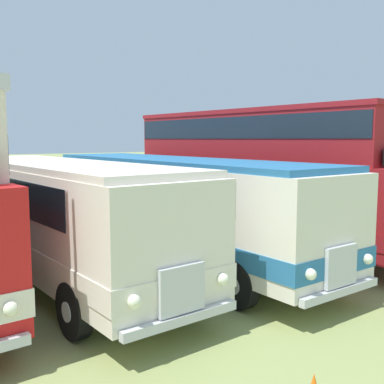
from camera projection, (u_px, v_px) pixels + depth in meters
The scene contains 4 objects.
ground_plane at pixel (58, 278), 11.79m from camera, with size 200.00×200.00×0.00m, color #8C9956.
bus_third_in_row at pixel (56, 211), 11.56m from camera, with size 3.06×10.61×2.99m.
bus_fourth_in_row at pixel (173, 201), 13.43m from camera, with size 2.80×11.56×2.99m.
bus_fifth_in_row at pixel (258, 171), 15.40m from camera, with size 3.14×11.16×4.49m.
Camera 1 is at (-3.80, -11.34, 3.55)m, focal length 43.05 mm.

